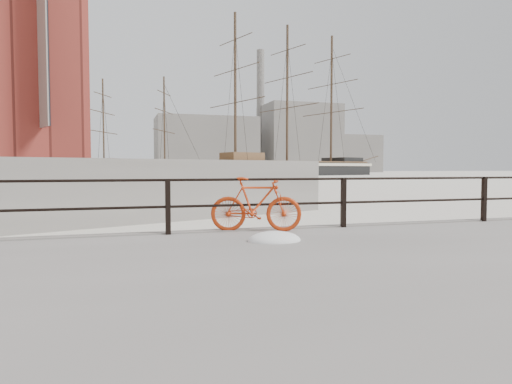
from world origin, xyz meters
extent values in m
plane|color=white|center=(0.00, 0.00, 0.00)|extent=(400.00, 400.00, 0.00)
imported|color=#B22E0B|center=(-5.38, -0.25, 0.86)|extent=(1.69, 0.77, 1.03)
ellipsoid|color=white|center=(-5.41, -1.39, 0.51)|extent=(0.89, 0.70, 0.32)
cube|color=gray|center=(20.00, 140.00, 9.00)|extent=(32.00, 18.00, 18.00)
cube|color=gray|center=(55.00, 145.00, 12.00)|extent=(26.00, 20.00, 24.00)
cube|color=gray|center=(78.00, 150.00, 7.00)|extent=(20.00, 16.00, 14.00)
cylinder|color=gray|center=(42.00, 150.00, 22.00)|extent=(2.80, 2.80, 44.00)
camera|label=1|loc=(-7.86, -8.41, 1.54)|focal=32.00mm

